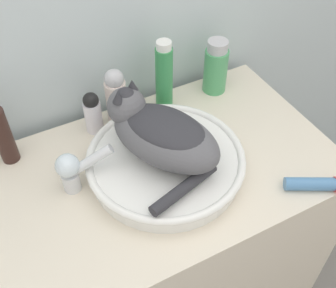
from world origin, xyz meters
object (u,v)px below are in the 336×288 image
(hairspray_can_black, at_px, (2,135))
(lotion_bottle_white, at_px, (116,98))
(deodorant_stick, at_px, (93,113))
(cream_tube, at_px, (314,184))
(cat, at_px, (160,132))
(mouthwash_bottle, at_px, (216,67))
(faucet, at_px, (73,169))
(shampoo_bottle_tall, at_px, (164,77))

(hairspray_can_black, relative_size, lotion_bottle_white, 1.05)
(deodorant_stick, bearing_deg, cream_tube, -48.27)
(cat, distance_m, mouthwash_bottle, 0.37)
(faucet, xyz_separation_m, deodorant_stick, (0.12, 0.17, -0.00))
(shampoo_bottle_tall, bearing_deg, deodorant_stick, 180.00)
(cat, relative_size, hairspray_can_black, 1.76)
(mouthwash_bottle, height_order, shampoo_bottle_tall, shampoo_bottle_tall)
(cat, xyz_separation_m, mouthwash_bottle, (0.30, 0.22, -0.05))
(deodorant_stick, distance_m, cream_tube, 0.61)
(faucet, distance_m, shampoo_bottle_tall, 0.38)
(deodorant_stick, bearing_deg, mouthwash_bottle, 0.00)
(cat, relative_size, cream_tube, 2.36)
(lotion_bottle_white, relative_size, shampoo_bottle_tall, 0.81)
(mouthwash_bottle, distance_m, deodorant_stick, 0.40)
(mouthwash_bottle, bearing_deg, lotion_bottle_white, -180.00)
(cat, relative_size, mouthwash_bottle, 1.92)
(lotion_bottle_white, distance_m, deodorant_stick, 0.08)
(hairspray_can_black, height_order, cream_tube, hairspray_can_black)
(shampoo_bottle_tall, bearing_deg, mouthwash_bottle, 0.00)
(cat, relative_size, deodorant_stick, 2.56)
(deodorant_stick, bearing_deg, cat, -65.60)
(faucet, bearing_deg, deodorant_stick, 70.03)
(cat, xyz_separation_m, cream_tube, (0.30, -0.23, -0.11))
(shampoo_bottle_tall, bearing_deg, cat, -119.35)
(mouthwash_bottle, relative_size, cream_tube, 1.23)
(shampoo_bottle_tall, xyz_separation_m, deodorant_stick, (-0.22, 0.00, -0.04))
(cat, bearing_deg, lotion_bottle_white, -20.17)
(cream_tube, bearing_deg, lotion_bottle_white, 126.25)
(lotion_bottle_white, relative_size, deodorant_stick, 1.39)
(hairspray_can_black, distance_m, mouthwash_bottle, 0.63)
(lotion_bottle_white, bearing_deg, shampoo_bottle_tall, -0.00)
(faucet, bearing_deg, shampoo_bottle_tall, 41.04)
(hairspray_can_black, relative_size, mouthwash_bottle, 1.09)
(shampoo_bottle_tall, bearing_deg, faucet, -152.54)
(faucet, height_order, deodorant_stick, deodorant_stick)
(shampoo_bottle_tall, relative_size, cream_tube, 1.59)
(lotion_bottle_white, height_order, deodorant_stick, lotion_bottle_white)
(hairspray_can_black, xyz_separation_m, deodorant_stick, (0.24, 0.00, -0.02))
(mouthwash_bottle, height_order, lotion_bottle_white, lotion_bottle_white)
(cat, height_order, faucet, cat)
(cream_tube, bearing_deg, mouthwash_bottle, 90.90)
(cat, distance_m, lotion_bottle_white, 0.22)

